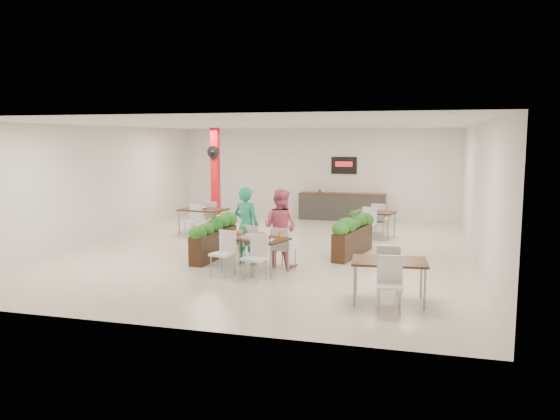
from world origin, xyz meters
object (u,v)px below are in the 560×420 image
object	(u,v)px
planter_right	(353,235)
side_table_a	(203,212)
main_table	(254,243)
red_column	(215,175)
service_counter	(342,206)
side_table_c	(389,267)
diner_woman	(280,228)
side_table_b	(374,216)
planter_left	(214,236)
diner_man	(246,226)

from	to	relation	value
planter_right	side_table_a	xyz separation A→B (m)	(-4.76, 1.96, 0.13)
main_table	red_column	bearing A→B (deg)	118.47
service_counter	side_table_a	xyz separation A→B (m)	(-3.61, -3.83, 0.15)
red_column	main_table	size ratio (longest dim) A/B	1.69
planter_right	side_table_a	world-z (taller)	planter_right
planter_right	side_table_c	bearing A→B (deg)	-73.10
diner_woman	side_table_b	bearing A→B (deg)	-95.01
main_table	planter_right	size ratio (longest dim) A/B	0.91
service_counter	side_table_a	bearing A→B (deg)	-133.26
red_column	planter_right	xyz separation A→B (m)	(5.15, -3.93, -1.13)
side_table_a	side_table_b	xyz separation A→B (m)	(5.01, 0.74, -0.01)
main_table	planter_right	bearing A→B (deg)	50.15
service_counter	side_table_c	xyz separation A→B (m)	(2.26, -9.46, 0.14)
planter_left	diner_woman	bearing A→B (deg)	-13.03
service_counter	side_table_b	bearing A→B (deg)	-65.69
side_table_b	planter_left	bearing A→B (deg)	-119.82
side_table_a	red_column	bearing A→B (deg)	109.22
main_table	diner_woman	distance (m)	0.81
red_column	diner_woman	bearing A→B (deg)	-55.71
main_table	side_table_c	world-z (taller)	same
main_table	planter_left	xyz separation A→B (m)	(-1.35, 1.06, -0.11)
red_column	service_counter	xyz separation A→B (m)	(4.00, 1.86, -1.15)
side_table_b	diner_man	bearing A→B (deg)	-108.25
main_table	diner_man	distance (m)	0.80
planter_left	side_table_a	world-z (taller)	planter_left
planter_right	side_table_b	size ratio (longest dim) A/B	1.25
diner_woman	service_counter	bearing A→B (deg)	-75.65
side_table_b	main_table	bearing A→B (deg)	-101.07
side_table_a	main_table	bearing A→B (deg)	-46.81
main_table	service_counter	bearing A→B (deg)	85.14
service_counter	red_column	bearing A→B (deg)	-155.00
red_column	diner_woman	distance (m)	6.67
red_column	service_counter	size ratio (longest dim) A/B	1.07
service_counter	side_table_c	world-z (taller)	service_counter
diner_woman	planter_right	xyz separation A→B (m)	(1.42, 1.54, -0.36)
main_table	diner_woman	bearing A→B (deg)	57.79
planter_left	side_table_b	world-z (taller)	planter_left
diner_man	planter_left	size ratio (longest dim) A/B	0.85
service_counter	planter_left	xyz separation A→B (m)	(-2.02, -6.93, 0.04)
service_counter	diner_woman	bearing A→B (deg)	-92.09
planter_right	side_table_a	bearing A→B (deg)	157.60
diner_woman	red_column	bearing A→B (deg)	-39.27
service_counter	diner_man	distance (m)	7.42
main_table	side_table_c	size ratio (longest dim) A/B	1.15
side_table_c	service_counter	bearing A→B (deg)	98.24
planter_right	side_table_c	size ratio (longest dim) A/B	1.26
red_column	diner_man	size ratio (longest dim) A/B	1.80
service_counter	side_table_a	size ratio (longest dim) A/B	1.80
main_table	planter_left	distance (m)	1.71
red_column	diner_man	world-z (taller)	red_column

